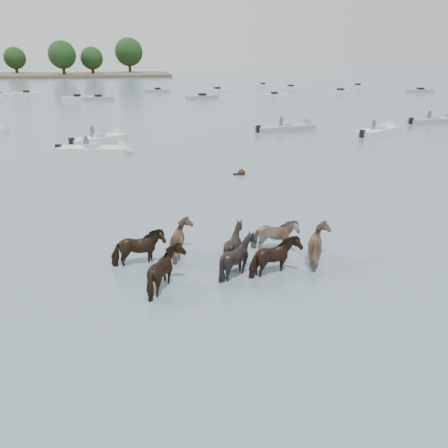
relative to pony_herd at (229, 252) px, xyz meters
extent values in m
plane|color=#4C616E|center=(-0.51, -2.23, -0.51)|extent=(400.00, 400.00, 0.00)
imported|color=black|center=(-2.92, 0.68, 0.00)|extent=(1.86, 1.09, 1.47)
imported|color=#8E6F60|center=(-1.38, 1.20, -0.02)|extent=(1.52, 1.67, 1.43)
imported|color=black|center=(0.24, 0.41, 0.01)|extent=(1.68, 1.59, 1.49)
imported|color=#9D806A|center=(1.85, 1.04, -0.04)|extent=(1.74, 0.96, 1.40)
imported|color=black|center=(-2.11, -1.18, 0.01)|extent=(1.29, 1.50, 1.49)
imported|color=black|center=(0.15, -0.61, 0.02)|extent=(1.44, 1.30, 1.51)
imported|color=black|center=(1.28, -0.84, -0.01)|extent=(1.89, 1.39, 1.46)
imported|color=gray|center=(3.10, -0.26, 0.01)|extent=(1.35, 1.55, 1.48)
sphere|color=black|center=(3.17, 11.84, -0.39)|extent=(0.44, 0.44, 0.44)
cube|color=black|center=(2.92, 11.84, -0.49)|extent=(0.50, 0.22, 0.18)
cube|color=silver|center=(-5.73, 24.25, -0.31)|extent=(4.66, 4.05, 0.55)
cone|color=silver|center=(-3.87, 25.64, -0.31)|extent=(1.68, 1.82, 1.60)
cube|color=#99ADB7|center=(-5.73, 24.25, 0.04)|extent=(1.31, 1.38, 0.35)
cube|color=black|center=(-7.58, 22.87, -0.16)|extent=(0.49, 0.49, 0.60)
cylinder|color=#595966|center=(-6.13, 24.25, 0.24)|extent=(0.36, 0.36, 0.70)
sphere|color=#595966|center=(-6.13, 24.25, 0.69)|extent=(0.24, 0.24, 0.24)
cube|color=silver|center=(-5.81, 19.73, -0.31)|extent=(5.11, 2.67, 0.55)
cone|color=silver|center=(-3.43, 19.18, -0.31)|extent=(1.24, 1.76, 1.60)
cube|color=#99ADB7|center=(-5.81, 19.73, 0.04)|extent=(1.03, 1.27, 0.35)
cube|color=black|center=(-8.18, 20.29, -0.16)|extent=(0.42, 0.42, 0.60)
cylinder|color=#595966|center=(-6.21, 19.73, 0.24)|extent=(0.36, 0.36, 0.70)
sphere|color=#595966|center=(-6.21, 19.73, 0.69)|extent=(0.24, 0.24, 0.24)
cube|color=gray|center=(10.83, 27.06, -0.31)|extent=(5.79, 2.74, 0.55)
cone|color=gray|center=(13.56, 27.64, -0.31)|extent=(1.22, 1.75, 1.60)
cube|color=#99ADB7|center=(10.83, 27.06, 0.04)|extent=(1.02, 1.26, 0.35)
cube|color=black|center=(8.10, 26.47, -0.16)|extent=(0.42, 0.42, 0.60)
cylinder|color=#595966|center=(10.43, 27.06, 0.24)|extent=(0.36, 0.36, 0.70)
sphere|color=#595966|center=(10.43, 27.06, 0.69)|extent=(0.24, 0.24, 0.24)
cube|color=silver|center=(18.20, 23.66, -0.31)|extent=(5.21, 4.20, 0.55)
cone|color=silver|center=(20.36, 25.09, -0.31)|extent=(1.63, 1.83, 1.60)
cube|color=#99ADB7|center=(18.20, 23.66, 0.04)|extent=(1.29, 1.38, 0.35)
cube|color=black|center=(16.03, 22.22, -0.16)|extent=(0.49, 0.49, 0.60)
cylinder|color=#595966|center=(17.80, 23.66, 0.24)|extent=(0.36, 0.36, 0.70)
sphere|color=#595966|center=(17.80, 23.66, 0.69)|extent=(0.24, 0.24, 0.24)
cube|color=gray|center=(27.24, 29.01, -0.31)|extent=(5.30, 2.16, 0.55)
cube|color=#99ADB7|center=(27.24, 29.01, 0.04)|extent=(0.92, 1.20, 0.35)
cube|color=black|center=(24.68, 28.72, -0.16)|extent=(0.39, 0.39, 0.60)
cylinder|color=#595966|center=(26.84, 29.01, 0.24)|extent=(0.36, 0.36, 0.70)
sphere|color=#595966|center=(26.84, 29.01, 0.69)|extent=(0.24, 0.24, 0.24)
cone|color=silver|center=(-14.38, 31.08, -0.31)|extent=(1.56, 1.84, 1.60)
cube|color=silver|center=(-20.89, 73.11, -0.29)|extent=(4.71, 2.76, 0.60)
cube|color=black|center=(-20.89, 73.11, 0.09)|extent=(1.25, 1.25, 0.50)
cube|color=silver|center=(-11.31, 62.79, -0.29)|extent=(4.72, 2.40, 0.60)
cube|color=black|center=(-11.31, 62.79, 0.09)|extent=(1.19, 1.19, 0.50)
cube|color=gray|center=(-8.02, 61.75, -0.29)|extent=(4.63, 1.87, 0.60)
cube|color=black|center=(-8.02, 61.75, 0.09)|extent=(1.08, 1.08, 0.50)
cube|color=gray|center=(1.87, 75.76, -0.29)|extent=(4.85, 2.02, 0.60)
cube|color=black|center=(1.87, 75.76, 0.09)|extent=(1.11, 1.11, 0.50)
cube|color=gray|center=(8.10, 60.83, -0.29)|extent=(5.38, 3.22, 0.60)
cube|color=black|center=(8.10, 60.83, 0.09)|extent=(1.29, 1.29, 0.50)
cube|color=silver|center=(13.18, 75.39, -0.29)|extent=(4.94, 2.60, 0.60)
cube|color=black|center=(13.18, 75.39, 0.09)|extent=(1.21, 1.21, 0.50)
cube|color=silver|center=(20.26, 61.48, -0.29)|extent=(4.21, 1.92, 0.60)
cube|color=black|center=(20.26, 61.48, 0.09)|extent=(1.10, 1.10, 0.50)
cube|color=silver|center=(25.64, 87.61, -0.29)|extent=(5.45, 2.41, 0.60)
cube|color=black|center=(25.64, 87.61, 0.09)|extent=(1.16, 1.16, 0.50)
cube|color=silver|center=(29.28, 79.58, -0.29)|extent=(4.51, 2.36, 0.60)
cube|color=black|center=(29.28, 79.58, 0.09)|extent=(1.19, 1.19, 0.50)
cube|color=silver|center=(34.72, 67.43, -0.29)|extent=(4.31, 2.33, 0.60)
cube|color=black|center=(34.72, 67.43, 0.09)|extent=(1.19, 1.19, 0.50)
cube|color=silver|center=(44.81, 80.85, -0.29)|extent=(5.07, 1.71, 0.60)
cube|color=black|center=(44.81, 80.85, 0.09)|extent=(1.04, 1.04, 0.50)
cube|color=gray|center=(50.35, 66.50, -0.29)|extent=(5.87, 2.60, 0.60)
cube|color=black|center=(50.35, 66.50, 0.09)|extent=(1.18, 1.18, 0.50)
cylinder|color=#382619|center=(-40.12, 155.62, 1.06)|extent=(1.00, 1.00, 3.13)
sphere|color=black|center=(-40.12, 155.62, 5.14)|extent=(6.95, 6.95, 6.95)
cylinder|color=#382619|center=(-23.05, 139.88, 1.34)|extent=(1.00, 1.00, 3.69)
sphere|color=black|center=(-23.05, 139.88, 6.15)|extent=(8.19, 8.19, 8.19)
cylinder|color=#382619|center=(-14.83, 145.11, 1.06)|extent=(1.00, 1.00, 3.13)
sphere|color=black|center=(-14.83, 145.11, 5.14)|extent=(6.96, 6.96, 6.96)
cylinder|color=#382619|center=(-3.16, 155.64, 1.60)|extent=(1.00, 1.00, 4.20)
sphere|color=black|center=(-3.16, 155.64, 7.08)|extent=(9.34, 9.34, 9.34)
camera|label=1|loc=(-2.76, -13.27, 6.05)|focal=36.33mm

